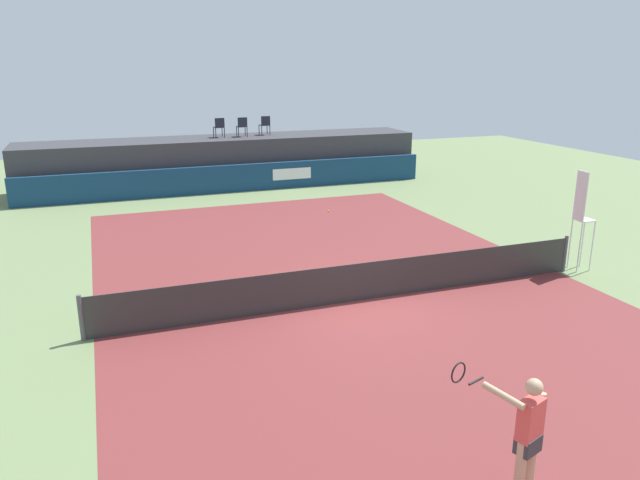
# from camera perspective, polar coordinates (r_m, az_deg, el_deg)

# --- Properties ---
(ground_plane) EXTENTS (48.00, 48.00, 0.00)m
(ground_plane) POSITION_cam_1_polar(r_m,az_deg,el_deg) (17.35, -0.48, -2.21)
(ground_plane) COLOR #6B7F51
(court_inner) EXTENTS (12.00, 22.00, 0.00)m
(court_inner) POSITION_cam_1_polar(r_m,az_deg,el_deg) (14.74, 3.51, -5.72)
(court_inner) COLOR maroon
(court_inner) RESTS_ON ground
(sponsor_wall) EXTENTS (18.00, 0.22, 1.20)m
(sponsor_wall) POSITION_cam_1_polar(r_m,az_deg,el_deg) (27.01, -8.09, 5.76)
(sponsor_wall) COLOR navy
(sponsor_wall) RESTS_ON ground
(spectator_platform) EXTENTS (18.00, 2.80, 2.20)m
(spectator_platform) POSITION_cam_1_polar(r_m,az_deg,el_deg) (28.66, -8.94, 7.35)
(spectator_platform) COLOR #38383D
(spectator_platform) RESTS_ON ground
(spectator_chair_far_left) EXTENTS (0.47, 0.47, 0.89)m
(spectator_chair_far_left) POSITION_cam_1_polar(r_m,az_deg,el_deg) (28.39, -9.47, 10.49)
(spectator_chair_far_left) COLOR #1E232D
(spectator_chair_far_left) RESTS_ON spectator_platform
(spectator_chair_left) EXTENTS (0.45, 0.45, 0.89)m
(spectator_chair_left) POSITION_cam_1_polar(r_m,az_deg,el_deg) (28.52, -7.35, 10.60)
(spectator_chair_left) COLOR #1E232D
(spectator_chair_left) RESTS_ON spectator_platform
(spectator_chair_center) EXTENTS (0.47, 0.47, 0.89)m
(spectator_chair_center) POSITION_cam_1_polar(r_m,az_deg,el_deg) (29.09, -5.22, 10.78)
(spectator_chair_center) COLOR #1E232D
(spectator_chair_center) RESTS_ON spectator_platform
(umpire_chair) EXTENTS (0.48, 0.48, 2.76)m
(umpire_chair) POSITION_cam_1_polar(r_m,az_deg,el_deg) (17.89, 23.40, 2.27)
(umpire_chair) COLOR white
(umpire_chair) RESTS_ON ground
(tennis_net) EXTENTS (12.40, 0.02, 0.95)m
(tennis_net) POSITION_cam_1_polar(r_m,az_deg,el_deg) (14.57, 3.54, -4.00)
(tennis_net) COLOR #2D2D2D
(tennis_net) RESTS_ON ground
(net_post_near) EXTENTS (0.10, 0.10, 1.00)m
(net_post_near) POSITION_cam_1_polar(r_m,az_deg,el_deg) (13.47, -21.57, -6.85)
(net_post_near) COLOR #4C4C51
(net_post_near) RESTS_ON ground
(net_post_far) EXTENTS (0.10, 0.10, 1.00)m
(net_post_far) POSITION_cam_1_polar(r_m,az_deg,el_deg) (17.88, 22.05, -1.21)
(net_post_far) COLOR #4C4C51
(net_post_far) RESTS_ON ground
(tennis_player) EXTENTS (0.97, 1.09, 1.77)m
(tennis_player) POSITION_cam_1_polar(r_m,az_deg,el_deg) (8.60, 18.85, -16.94)
(tennis_player) COLOR white
(tennis_player) RESTS_ON court_inner
(tennis_ball) EXTENTS (0.07, 0.07, 0.07)m
(tennis_ball) POSITION_cam_1_polar(r_m,az_deg,el_deg) (23.27, 0.81, 2.77)
(tennis_ball) COLOR #D8EA33
(tennis_ball) RESTS_ON court_inner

